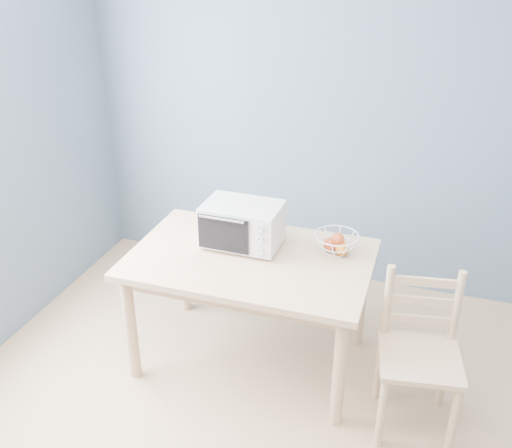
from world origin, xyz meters
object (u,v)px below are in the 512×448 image
(dining_table, at_px, (250,271))
(dining_chair, at_px, (418,356))
(fruit_basket, at_px, (337,243))
(toaster_oven, at_px, (240,224))

(dining_table, relative_size, dining_chair, 1.57)
(dining_table, relative_size, fruit_basket, 5.28)
(toaster_oven, bearing_deg, dining_chair, -15.00)
(dining_table, xyz_separation_m, dining_chair, (1.01, -0.21, -0.21))
(toaster_oven, distance_m, dining_chair, 1.24)
(dining_table, distance_m, dining_chair, 1.05)
(toaster_oven, relative_size, dining_chair, 0.52)
(toaster_oven, distance_m, fruit_basket, 0.58)
(fruit_basket, bearing_deg, toaster_oven, -171.94)
(dining_chair, bearing_deg, toaster_oven, 154.75)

